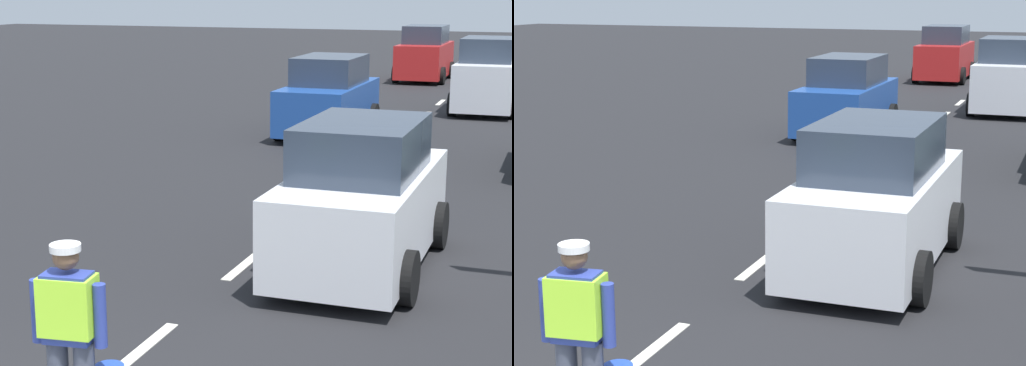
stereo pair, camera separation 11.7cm
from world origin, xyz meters
The scene contains 7 objects.
ground_plane centered at (0.00, 21.00, 0.00)m, with size 96.00×96.00×0.00m, color black.
lane_center_line centered at (0.00, 25.20, 0.00)m, with size 0.14×46.40×0.01m.
road_worker centered at (0.26, 0.94, 0.93)m, with size 0.75×0.44×1.67m.
car_oncoming_second centered at (-1.79, 16.46, 0.92)m, with size 1.98×4.12×1.99m.
car_outgoing_ahead centered at (1.51, 6.15, 0.94)m, with size 1.91×4.03×2.02m.
car_oncoming_third centered at (-1.64, 30.27, 1.01)m, with size 1.99×4.04×2.17m.
car_outgoing_far centered at (1.60, 21.98, 1.03)m, with size 1.93×3.88×2.23m.
Camera 2 is at (4.17, -4.95, 3.74)m, focal length 61.49 mm.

